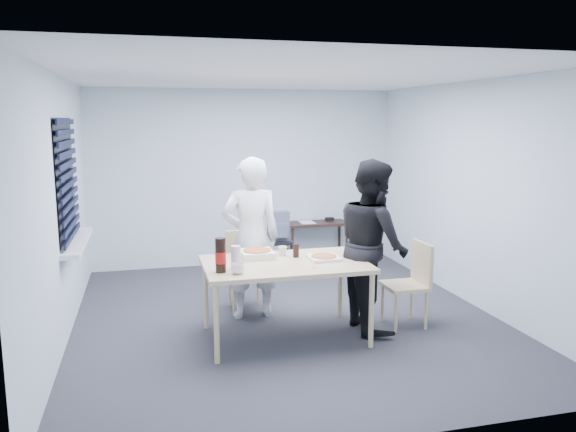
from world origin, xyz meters
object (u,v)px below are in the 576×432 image
object	(u,v)px
dining_table	(285,268)
stool	(279,248)
person_white	(251,238)
chair_right	(412,278)
person_black	(373,245)
backpack	(279,226)
side_table	(317,227)
mug_a	(238,269)
soda_bottle	(221,256)
chair_far	(245,264)
mug_b	(283,251)

from	to	relation	value
dining_table	stool	xyz separation A→B (m)	(0.46, 2.22, -0.32)
person_white	chair_right	bearing A→B (deg)	156.98
stool	person_white	bearing A→B (deg)	-113.64
person_black	backpack	xyz separation A→B (m)	(-0.49, 2.14, -0.18)
side_table	stool	world-z (taller)	side_table
person_black	mug_a	size ratio (longest dim) A/B	14.39
backpack	dining_table	bearing A→B (deg)	-107.47
stool	soda_bottle	size ratio (longest dim) A/B	1.58
side_table	soda_bottle	world-z (taller)	soda_bottle
chair_far	person_white	distance (m)	0.50
dining_table	chair_far	distance (m)	1.07
chair_far	backpack	xyz separation A→B (m)	(0.69, 1.18, 0.19)
chair_right	person_black	world-z (taller)	person_black
mug_a	soda_bottle	bearing A→B (deg)	147.42
person_white	side_table	distance (m)	2.58
dining_table	soda_bottle	world-z (taller)	soda_bottle
person_black	mug_b	xyz separation A→B (m)	(-0.90, 0.22, -0.06)
chair_right	soda_bottle	bearing A→B (deg)	-173.51
person_white	side_table	world-z (taller)	person_white
stool	mug_a	bearing A→B (deg)	-111.17
chair_right	mug_b	distance (m)	1.40
person_white	stool	world-z (taller)	person_white
person_white	mug_a	bearing A→B (deg)	72.75
backpack	mug_b	xyz separation A→B (m)	(-0.42, -1.93, 0.12)
person_white	mug_b	xyz separation A→B (m)	(0.25, -0.41, -0.06)
person_black	mug_b	world-z (taller)	person_black
dining_table	stool	bearing A→B (deg)	78.24
person_black	mug_b	distance (m)	0.93
side_table	stool	xyz separation A→B (m)	(-0.74, -0.60, -0.15)
chair_far	mug_a	bearing A→B (deg)	-102.43
dining_table	person_white	xyz separation A→B (m)	(-0.21, 0.70, 0.17)
dining_table	chair_far	bearing A→B (deg)	102.21
chair_far	chair_right	distance (m)	1.90
mug_b	side_table	bearing A→B (deg)	65.49
backpack	mug_a	bearing A→B (deg)	-116.91
chair_right	side_table	world-z (taller)	chair_right
chair_far	side_table	bearing A→B (deg)	51.51
stool	soda_bottle	bearing A→B (deg)	-114.70
backpack	soda_bottle	distance (m)	2.68
chair_far	mug_b	size ratio (longest dim) A/B	8.90
dining_table	chair_right	world-z (taller)	chair_right
dining_table	chair_right	xyz separation A→B (m)	(1.39, 0.02, -0.20)
side_table	mug_a	bearing A→B (deg)	-118.81
side_table	mug_b	distance (m)	2.81
dining_table	side_table	world-z (taller)	dining_table
chair_right	stool	bearing A→B (deg)	112.81
chair_far	mug_b	world-z (taller)	chair_far
mug_a	mug_b	bearing A→B (deg)	46.34
chair_far	person_white	xyz separation A→B (m)	(0.02, -0.33, 0.37)
chair_right	mug_a	bearing A→B (deg)	-170.37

